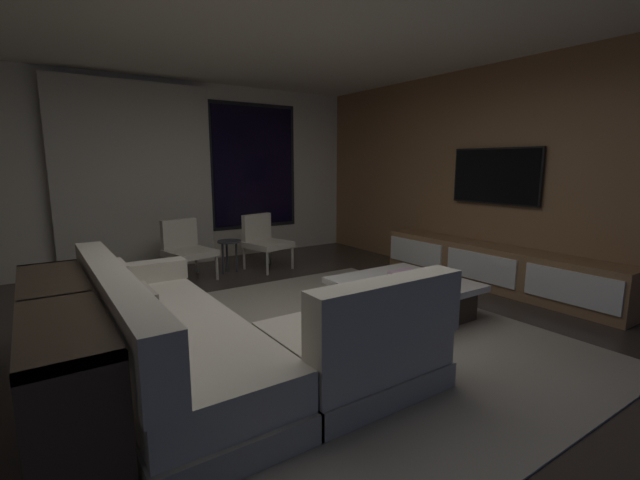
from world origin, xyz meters
The scene contains 14 objects.
floor centered at (0.00, 0.00, 0.00)m, with size 9.20×9.20×0.00m, color #332B26.
back_wall_with_window centered at (-0.06, 3.62, 1.34)m, with size 6.60×0.30×2.70m.
media_wall centered at (3.06, 0.00, 1.35)m, with size 0.12×7.80×2.70m.
ceiling centered at (0.00, 0.00, 2.70)m, with size 8.20×8.20×0.00m, color beige.
area_rug centered at (0.35, -0.10, 0.01)m, with size 3.20×3.80×0.01m, color gray.
sectional_couch centered at (-0.84, -0.22, 0.29)m, with size 1.98×2.50×0.82m.
coffee_table centered at (1.15, -0.03, 0.19)m, with size 1.16×1.16×0.36m.
book_stack_on_coffee_table centered at (1.14, -0.07, 0.42)m, with size 0.31×0.22×0.11m.
accent_chair_near_window centered at (0.93, 2.55, 0.43)m, with size 0.66×0.67×0.78m.
accent_chair_by_curtain centered at (-0.19, 2.59, 0.43)m, with size 0.65×0.66×0.78m.
side_stool centered at (0.40, 2.56, 0.37)m, with size 0.32×0.32×0.46m.
media_console centered at (2.77, 0.05, 0.25)m, with size 0.46×3.10×0.52m.
mounted_tv centered at (2.95, 0.25, 1.35)m, with size 0.05×1.19×0.68m.
console_table_behind_couch centered at (-1.76, -0.09, 0.41)m, with size 0.40×2.10×0.74m.
Camera 1 is at (-1.84, -2.97, 1.50)m, focal length 24.22 mm.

